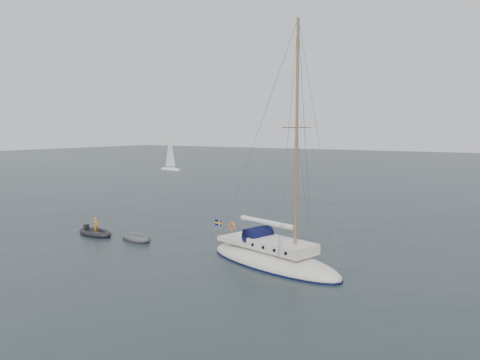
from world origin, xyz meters
The scene contains 5 objects.
ground centered at (0.00, 0.00, 0.00)m, with size 300.00×300.00×0.00m, color black.
sailboat centered at (3.98, -2.40, 1.10)m, with size 10.19×3.05×14.52m.
dinghy centered at (-7.36, -2.12, 0.19)m, with size 3.02×1.36×0.43m.
rib centered at (-11.16, -2.57, 0.21)m, with size 3.44×1.56×1.36m.
distant_yacht_a centered at (-43.60, 44.25, 3.37)m, with size 5.95×3.17×7.89m.
Camera 1 is at (16.58, -26.25, 7.98)m, focal length 35.00 mm.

